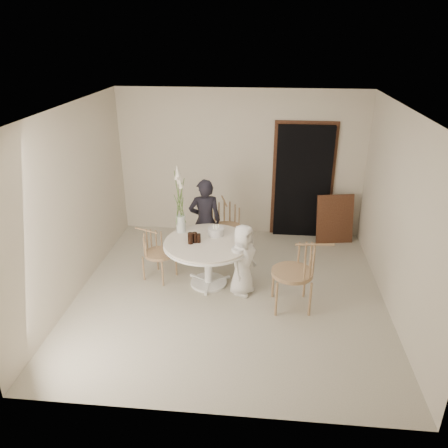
# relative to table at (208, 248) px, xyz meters

# --- Properties ---
(ground) EXTENTS (4.50, 4.50, 0.00)m
(ground) POSITION_rel_table_xyz_m (0.35, -0.25, -0.62)
(ground) COLOR beige
(ground) RESTS_ON ground
(room_shell) EXTENTS (4.50, 4.50, 4.50)m
(room_shell) POSITION_rel_table_xyz_m (0.35, -0.25, 1.00)
(room_shell) COLOR white
(room_shell) RESTS_ON ground
(doorway) EXTENTS (1.00, 0.10, 2.10)m
(doorway) POSITION_rel_table_xyz_m (1.50, 1.94, 0.43)
(doorway) COLOR black
(doorway) RESTS_ON ground
(door_trim) EXTENTS (1.12, 0.03, 2.22)m
(door_trim) POSITION_rel_table_xyz_m (1.50, 1.98, 0.49)
(door_trim) COLOR brown
(door_trim) RESTS_ON ground
(table) EXTENTS (1.33, 1.33, 0.73)m
(table) POSITION_rel_table_xyz_m (0.00, 0.00, 0.00)
(table) COLOR white
(table) RESTS_ON ground
(picture_frame) EXTENTS (0.70, 0.33, 0.90)m
(picture_frame) POSITION_rel_table_xyz_m (2.11, 1.70, -0.17)
(picture_frame) COLOR brown
(picture_frame) RESTS_ON ground
(chair_far) EXTENTS (0.61, 0.64, 0.94)m
(chair_far) POSITION_rel_table_xyz_m (0.16, 1.09, -0.01)
(chair_far) COLOR #A17C57
(chair_far) RESTS_ON ground
(chair_right) EXTENTS (0.63, 0.59, 1.00)m
(chair_right) POSITION_rel_table_xyz_m (1.37, -0.46, 0.03)
(chair_right) COLOR #A17C57
(chair_right) RESTS_ON ground
(chair_left) EXTENTS (0.57, 0.55, 0.79)m
(chair_left) POSITION_rel_table_xyz_m (-0.89, 0.15, -0.10)
(chair_left) COLOR #A17C57
(chair_left) RESTS_ON ground
(girl) EXTENTS (0.59, 0.45, 1.45)m
(girl) POSITION_rel_table_xyz_m (-0.15, 0.75, 0.11)
(girl) COLOR black
(girl) RESTS_ON ground
(boy) EXTENTS (0.54, 0.63, 1.09)m
(boy) POSITION_rel_table_xyz_m (0.53, -0.19, -0.07)
(boy) COLOR white
(boy) RESTS_ON ground
(birthday_cake) EXTENTS (0.24, 0.24, 0.17)m
(birthday_cake) POSITION_rel_table_xyz_m (0.09, 0.23, 0.17)
(birthday_cake) COLOR silver
(birthday_cake) RESTS_ON table
(cola_tumbler_a) EXTENTS (0.08, 0.08, 0.14)m
(cola_tumbler_a) POSITION_rel_table_xyz_m (-0.13, -0.05, 0.18)
(cola_tumbler_a) COLOR black
(cola_tumbler_a) RESTS_ON table
(cola_tumbler_b) EXTENTS (0.07, 0.07, 0.16)m
(cola_tumbler_b) POSITION_rel_table_xyz_m (-0.19, -0.05, 0.19)
(cola_tumbler_b) COLOR black
(cola_tumbler_b) RESTS_ON table
(cola_tumbler_c) EXTENTS (0.06, 0.06, 0.13)m
(cola_tumbler_c) POSITION_rel_table_xyz_m (-0.26, -0.01, 0.18)
(cola_tumbler_c) COLOR black
(cola_tumbler_c) RESTS_ON table
(cola_tumbler_d) EXTENTS (0.10, 0.10, 0.17)m
(cola_tumbler_d) POSITION_rel_table_xyz_m (-0.25, -0.09, 0.20)
(cola_tumbler_d) COLOR black
(cola_tumbler_d) RESTS_ON table
(plate_stack) EXTENTS (0.25, 0.25, 0.05)m
(plate_stack) POSITION_rel_table_xyz_m (0.47, -0.27, 0.14)
(plate_stack) COLOR silver
(plate_stack) RESTS_ON table
(flower_vase) EXTENTS (0.15, 0.15, 1.08)m
(flower_vase) POSITION_rel_table_xyz_m (-0.46, 0.30, 0.56)
(flower_vase) COLOR silver
(flower_vase) RESTS_ON table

